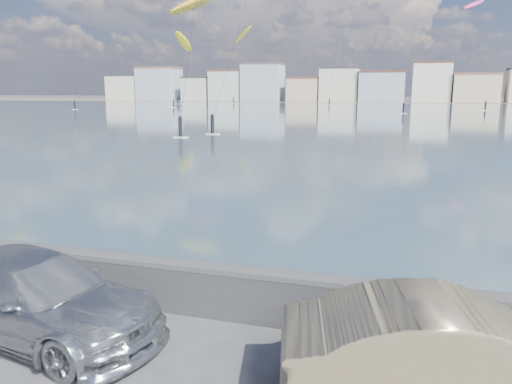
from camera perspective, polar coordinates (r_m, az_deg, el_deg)
bay_water at (r=97.26m, az=14.75°, el=8.68°), size 500.00×177.00×0.00m
far_shore_strip at (r=205.67m, az=16.05°, el=9.93°), size 500.00×60.00×0.00m
seawall at (r=9.87m, az=-7.90°, el=-10.37°), size 400.00×0.36×1.08m
far_buildings at (r=191.61m, az=16.46°, el=11.63°), size 240.79×13.26×14.60m
car_silver at (r=9.69m, az=-23.89°, el=-10.85°), size 5.22×2.84×1.44m
car_champagne at (r=7.49m, az=21.94°, el=-16.97°), size 4.95×2.67×1.55m
kitesurfer_5 at (r=127.66m, az=23.61°, el=18.93°), size 7.38×13.09×24.81m
kitesurfer_6 at (r=55.58m, az=-7.00°, el=20.49°), size 4.94×13.88×15.48m
kitesurfer_9 at (r=168.17m, az=-8.31°, el=16.59°), size 4.13×13.13×23.16m
kitesurfer_17 at (r=172.80m, az=-1.56°, el=17.46°), size 9.15×11.21×25.56m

